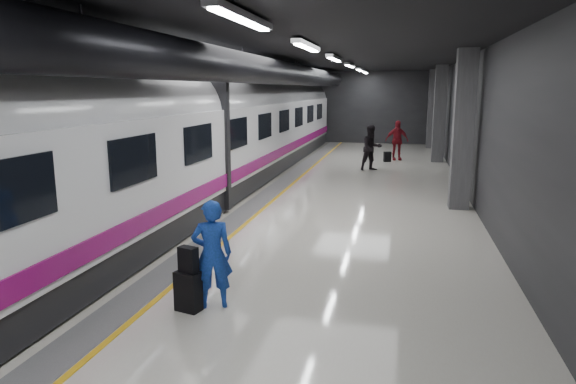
# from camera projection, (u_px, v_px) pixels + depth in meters

# --- Properties ---
(ground) EXTENTS (40.00, 40.00, 0.00)m
(ground) POSITION_uv_depth(u_px,v_px,m) (291.00, 216.00, 13.98)
(ground) COLOR silver
(ground) RESTS_ON ground
(platform_hall) EXTENTS (10.02, 40.02, 4.51)m
(platform_hall) POSITION_uv_depth(u_px,v_px,m) (288.00, 84.00, 14.26)
(platform_hall) COLOR black
(platform_hall) RESTS_ON ground
(train) EXTENTS (3.05, 38.00, 4.05)m
(train) POSITION_uv_depth(u_px,v_px,m) (177.00, 138.00, 14.26)
(train) COLOR black
(train) RESTS_ON ground
(traveler_main) EXTENTS (0.74, 0.63, 1.74)m
(traveler_main) POSITION_uv_depth(u_px,v_px,m) (212.00, 254.00, 7.99)
(traveler_main) COLOR blue
(traveler_main) RESTS_ON ground
(suitcase_main) EXTENTS (0.44, 0.33, 0.63)m
(suitcase_main) POSITION_uv_depth(u_px,v_px,m) (188.00, 291.00, 7.96)
(suitcase_main) COLOR black
(suitcase_main) RESTS_ON ground
(shoulder_bag) EXTENTS (0.33, 0.25, 0.40)m
(shoulder_bag) POSITION_uv_depth(u_px,v_px,m) (188.00, 259.00, 7.86)
(shoulder_bag) COLOR black
(shoulder_bag) RESTS_ON suitcase_main
(traveler_far_a) EXTENTS (1.17, 1.09, 1.92)m
(traveler_far_a) POSITION_uv_depth(u_px,v_px,m) (371.00, 148.00, 21.66)
(traveler_far_a) COLOR black
(traveler_far_a) RESTS_ON ground
(traveler_far_b) EXTENTS (1.20, 0.73, 1.91)m
(traveler_far_b) POSITION_uv_depth(u_px,v_px,m) (397.00, 140.00, 24.86)
(traveler_far_b) COLOR maroon
(traveler_far_b) RESTS_ON ground
(suitcase_far) EXTENTS (0.38, 0.32, 0.48)m
(suitcase_far) POSITION_uv_depth(u_px,v_px,m) (387.00, 157.00, 24.39)
(suitcase_far) COLOR black
(suitcase_far) RESTS_ON ground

